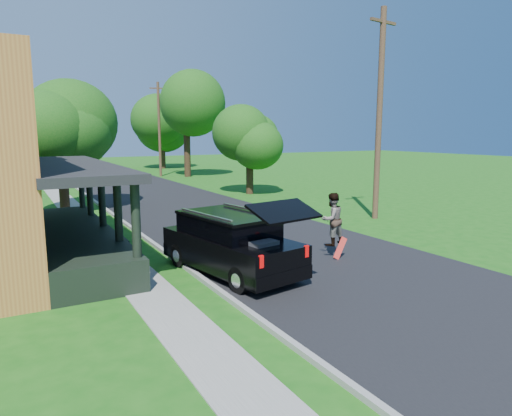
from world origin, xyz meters
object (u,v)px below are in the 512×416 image
skateboarder (332,219)px  utility_pole_near (379,113)px  tree_right_near (249,136)px  black_suv (231,243)px

skateboarder → utility_pole_near: size_ratio=0.18×
skateboarder → tree_right_near: (5.16, 15.48, 2.63)m
black_suv → utility_pole_near: (10.00, 4.50, 4.14)m
skateboarder → tree_right_near: bearing=-114.2°
tree_right_near → utility_pole_near: size_ratio=0.62×
skateboarder → utility_pole_near: utility_pole_near is taller
skateboarder → utility_pole_near: 8.58m
skateboarder → black_suv: bearing=-5.7°
tree_right_near → skateboarder: bearing=-108.5°
black_suv → skateboarder: bearing=-10.1°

